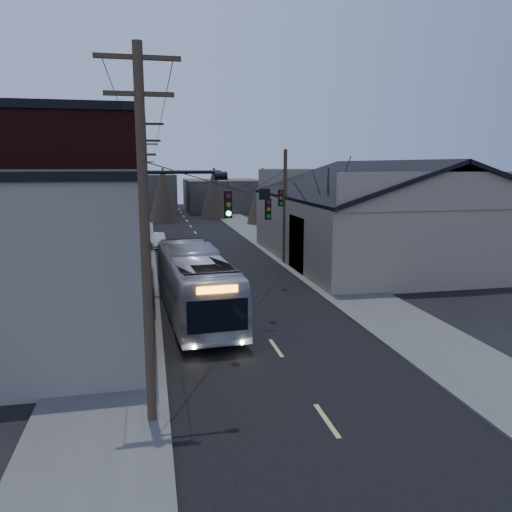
{
  "coord_description": "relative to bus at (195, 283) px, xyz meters",
  "views": [
    {
      "loc": [
        -4.85,
        -10.76,
        7.4
      ],
      "look_at": [
        0.16,
        12.67,
        3.0
      ],
      "focal_mm": 35.0,
      "sensor_mm": 36.0,
      "label": 1
    }
  ],
  "objects": [
    {
      "name": "ground",
      "position": [
        2.77,
        -13.3,
        -1.64
      ],
      "size": [
        160.0,
        160.0,
        0.0
      ],
      "primitive_type": "plane",
      "color": "black",
      "rests_on": "ground"
    },
    {
      "name": "road_surface",
      "position": [
        2.77,
        16.7,
        -1.63
      ],
      "size": [
        9.0,
        110.0,
        0.02
      ],
      "primitive_type": "cube",
      "color": "black",
      "rests_on": "ground"
    },
    {
      "name": "sidewalk_left",
      "position": [
        -3.73,
        16.7,
        -1.58
      ],
      "size": [
        4.0,
        110.0,
        0.12
      ],
      "primitive_type": "cube",
      "color": "#474744",
      "rests_on": "ground"
    },
    {
      "name": "sidewalk_right",
      "position": [
        9.27,
        16.7,
        -1.58
      ],
      "size": [
        4.0,
        110.0,
        0.12
      ],
      "primitive_type": "cube",
      "color": "#474744",
      "rests_on": "ground"
    },
    {
      "name": "building_clapboard",
      "position": [
        -6.23,
        -4.3,
        1.86
      ],
      "size": [
        8.0,
        8.0,
        7.0
      ],
      "primitive_type": "cube",
      "color": "gray",
      "rests_on": "ground"
    },
    {
      "name": "building_brick",
      "position": [
        -7.23,
        6.7,
        3.36
      ],
      "size": [
        10.0,
        12.0,
        10.0
      ],
      "primitive_type": "cube",
      "color": "black",
      "rests_on": "ground"
    },
    {
      "name": "building_left_far",
      "position": [
        -6.73,
        22.7,
        1.86
      ],
      "size": [
        9.0,
        14.0,
        7.0
      ],
      "primitive_type": "cube",
      "color": "#342F29",
      "rests_on": "ground"
    },
    {
      "name": "warehouse",
      "position": [
        15.77,
        11.7,
        1.06
      ],
      "size": [
        16.16,
        20.6,
        7.73
      ],
      "color": "#7D715B",
      "rests_on": "ground"
    },
    {
      "name": "building_far_left",
      "position": [
        -3.23,
        51.7,
        1.36
      ],
      "size": [
        10.0,
        12.0,
        6.0
      ],
      "primitive_type": "cube",
      "color": "#342F29",
      "rests_on": "ground"
    },
    {
      "name": "building_far_right",
      "position": [
        9.77,
        56.7,
        0.86
      ],
      "size": [
        12.0,
        14.0,
        5.0
      ],
      "primitive_type": "cube",
      "color": "#342F29",
      "rests_on": "ground"
    },
    {
      "name": "bare_tree",
      "position": [
        9.27,
        6.7,
        1.96
      ],
      "size": [
        0.4,
        0.4,
        7.2
      ],
      "primitive_type": "cone",
      "color": "black",
      "rests_on": "ground"
    },
    {
      "name": "utility_lines",
      "position": [
        -0.34,
        10.85,
        3.32
      ],
      "size": [
        11.24,
        45.28,
        10.5
      ],
      "color": "#382B1E",
      "rests_on": "ground"
    },
    {
      "name": "bus",
      "position": [
        0.0,
        0.0,
        0.0
      ],
      "size": [
        3.41,
        11.9,
        3.28
      ],
      "primitive_type": "imported",
      "rotation": [
        0.0,
        0.0,
        3.2
      ],
      "color": "#AAADB6",
      "rests_on": "ground"
    },
    {
      "name": "parked_car",
      "position": [
        -1.53,
        21.38,
        -0.98
      ],
      "size": [
        1.77,
        4.1,
        1.31
      ],
      "primitive_type": "imported",
      "rotation": [
        0.0,
        0.0,
        0.1
      ],
      "color": "#B1B5BA",
      "rests_on": "ground"
    }
  ]
}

